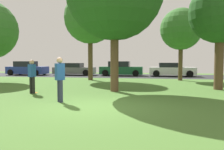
{
  "coord_description": "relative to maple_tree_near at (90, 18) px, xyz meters",
  "views": [
    {
      "loc": [
        1.97,
        -7.68,
        1.6
      ],
      "look_at": [
        0.0,
        3.36,
        0.89
      ],
      "focal_mm": 36.74,
      "sensor_mm": 36.0,
      "label": 1
    }
  ],
  "objects": [
    {
      "name": "person_thrower",
      "position": [
        1.54,
        -9.95,
        -4.09
      ],
      "size": [
        0.38,
        0.39,
        1.72
      ],
      "rotation": [
        0.0,
        0.0,
        -2.29
      ],
      "color": "#2D334C",
      "rests_on": "ground_plane"
    },
    {
      "name": "frisbee_disc",
      "position": [
        -0.67,
        -7.84,
        -5.04
      ],
      "size": [
        0.27,
        0.27,
        0.03
      ],
      "primitive_type": "cylinder",
      "color": "orange",
      "rests_on": "ground_plane"
    },
    {
      "name": "road_strip",
      "position": [
        3.08,
        5.47,
        -5.05
      ],
      "size": [
        44.0,
        6.4,
        0.01
      ],
      "primitive_type": "cube",
      "color": "#28282B",
      "rests_on": "ground_plane"
    },
    {
      "name": "parked_car_grey",
      "position": [
        -3.47,
        5.8,
        -4.43
      ],
      "size": [
        4.45,
        2.0,
        1.33
      ],
      "color": "slate",
      "rests_on": "ground_plane"
    },
    {
      "name": "parked_car_blue",
      "position": [
        -8.68,
        5.13,
        -4.36
      ],
      "size": [
        4.23,
        2.11,
        1.52
      ],
      "color": "#233893",
      "rests_on": "ground_plane"
    },
    {
      "name": "parked_car_white",
      "position": [
        6.94,
        5.72,
        -4.41
      ],
      "size": [
        4.54,
        2.05,
        1.37
      ],
      "color": "white",
      "rests_on": "ground_plane"
    },
    {
      "name": "oak_tree_right",
      "position": [
        8.62,
        -4.79,
        -0.88
      ],
      "size": [
        3.36,
        3.36,
        5.9
      ],
      "color": "brown",
      "rests_on": "ground_plane"
    },
    {
      "name": "person_bystander",
      "position": [
        -0.7,
        -8.03,
        -4.15
      ],
      "size": [
        0.3,
        0.37,
        1.64
      ],
      "rotation": [
        0.0,
        0.0,
        1.3
      ],
      "color": "black",
      "rests_on": "ground_plane"
    },
    {
      "name": "oak_tree_center",
      "position": [
        7.23,
        0.88,
        -0.98
      ],
      "size": [
        3.31,
        3.31,
        5.75
      ],
      "color": "brown",
      "rests_on": "ground_plane"
    },
    {
      "name": "maple_tree_near",
      "position": [
        0.0,
        0.0,
        0.0
      ],
      "size": [
        4.21,
        4.21,
        7.18
      ],
      "color": "brown",
      "rests_on": "ground_plane"
    },
    {
      "name": "ground_plane",
      "position": [
        3.08,
        -10.53,
        -5.05
      ],
      "size": [
        44.0,
        44.0,
        0.0
      ],
      "primitive_type": "plane",
      "color": "#47702D"
    },
    {
      "name": "parked_car_green",
      "position": [
        1.73,
        5.79,
        -4.36
      ],
      "size": [
        4.47,
        1.94,
        1.52
      ],
      "color": "#195633",
      "rests_on": "ground_plane"
    }
  ]
}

